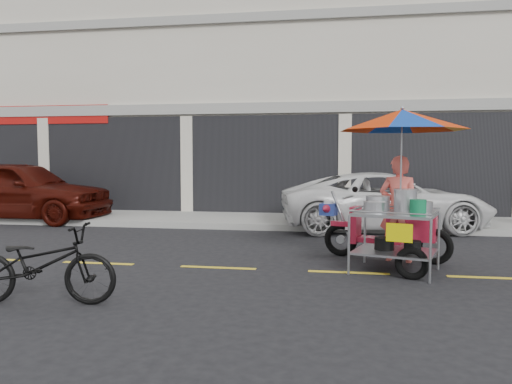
% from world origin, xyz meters
% --- Properties ---
extents(ground, '(90.00, 90.00, 0.00)m').
position_xyz_m(ground, '(0.00, 0.00, 0.00)').
color(ground, black).
extents(sidewalk, '(45.00, 3.00, 0.15)m').
position_xyz_m(sidewalk, '(0.00, 5.50, 0.07)').
color(sidewalk, gray).
rests_on(sidewalk, ground).
extents(shophouse_block, '(36.00, 8.11, 10.40)m').
position_xyz_m(shophouse_block, '(2.82, 10.59, 4.24)').
color(shophouse_block, beige).
rests_on(shophouse_block, ground).
extents(centerline, '(42.00, 0.10, 0.01)m').
position_xyz_m(centerline, '(0.00, 0.00, 0.00)').
color(centerline, gold).
rests_on(centerline, ground).
extents(maroon_sedan, '(4.87, 1.97, 1.66)m').
position_xyz_m(maroon_sedan, '(-8.65, 4.70, 0.83)').
color(maroon_sedan, '#360A05').
rests_on(maroon_sedan, ground).
extents(white_pickup, '(5.20, 3.05, 1.36)m').
position_xyz_m(white_pickup, '(0.93, 4.63, 0.68)').
color(white_pickup, silver).
rests_on(white_pickup, ground).
extents(near_bicycle, '(1.87, 0.88, 0.94)m').
position_xyz_m(near_bicycle, '(-3.60, -2.21, 0.47)').
color(near_bicycle, black).
rests_on(near_bicycle, ground).
extents(food_vendor_rig, '(2.46, 2.46, 2.49)m').
position_xyz_m(food_vendor_rig, '(0.75, 0.50, 1.56)').
color(food_vendor_rig, black).
rests_on(food_vendor_rig, ground).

